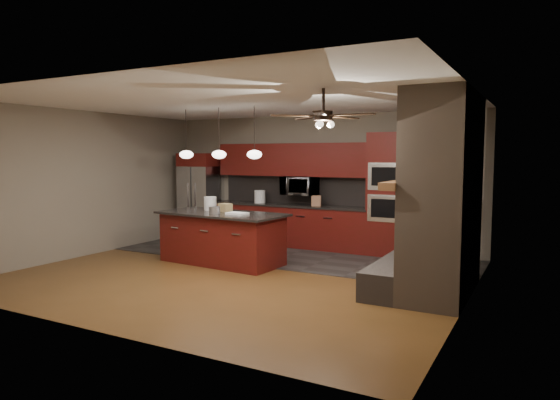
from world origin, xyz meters
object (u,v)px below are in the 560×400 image
Objects in this scene: oven_tower at (390,195)px; paint_tray at (237,213)px; microwave at (300,186)px; refrigerator at (201,196)px; counter_bucket at (260,197)px; kitchen_island at (222,238)px; paint_can at (215,210)px; white_bucket at (210,203)px; cardboard_box at (225,208)px; counter_box at (316,201)px.

oven_tower reaches higher than paint_tray.
refrigerator is at bearing -177.02° from microwave.
oven_tower is at bearing -0.14° from counter_bucket.
kitchen_island is 8.85× the size of counter_bucket.
kitchen_island is 12.25× the size of paint_can.
oven_tower is at bearing 33.12° from white_bucket.
counter_bucket is (1.57, 0.08, 0.04)m from refrigerator.
cardboard_box is at bearing -141.82° from oven_tower.
oven_tower is 3.33m from kitchen_island.
kitchen_island is at bearing -29.39° from white_bucket.
paint_can is 0.92× the size of counter_box.
kitchen_island is at bearing -45.25° from refrigerator.
oven_tower is 2.93m from counter_bucket.
counter_bucket is at bearing 101.46° from paint_can.
kitchen_island is (-2.46, -2.12, -0.73)m from oven_tower.
cardboard_box is (-0.52, -2.02, -0.31)m from microwave.
cardboard_box is 2.15m from counter_box.
counter_box is at bearing 70.76° from kitchen_island.
kitchen_island is 2.26m from counter_bucket.
paint_can is 0.86× the size of cardboard_box.
counter_box is (0.96, 1.92, 0.01)m from cardboard_box.
microwave is at bearing 148.49° from counter_box.
counter_box is at bearing 0.61° from refrigerator.
paint_tray reaches higher than kitchen_island.
kitchen_island is 10.47× the size of cardboard_box.
refrigerator is at bearing -177.03° from counter_bucket.
oven_tower is 10.27× the size of cardboard_box.
counter_bucket reaches higher than kitchen_island.
paint_tray is 2.40m from counter_bucket.
white_bucket is 0.72× the size of paint_tray.
counter_bucket is at bearing 159.35° from counter_box.
microwave is 2.10× the size of paint_tray.
oven_tower is at bearing 43.86° from paint_can.
refrigerator reaches higher than kitchen_island.
refrigerator is (-2.52, -0.13, -0.30)m from microwave.
oven_tower reaches higher than counter_bucket.
cardboard_box is (2.00, -1.89, -0.00)m from refrigerator.
paint_tray is at bearing -68.78° from counter_bucket.
refrigerator is 9.23× the size of counter_box.
refrigerator reaches higher than white_bucket.
oven_tower reaches higher than microwave.
refrigerator reaches higher than paint_tray.
microwave is 2.67× the size of counter_bucket.
paint_tray is at bearing -9.61° from kitchen_island.
paint_can is 2.41m from counter_bucket.
counter_bucket is (-0.43, 1.97, 0.04)m from cardboard_box.
refrigerator is 7.26× the size of counter_bucket.
paint_can is 0.39m from cardboard_box.
counter_bucket is 1.27× the size of counter_box.
white_bucket is 0.90m from paint_tray.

